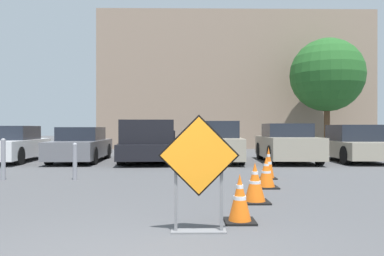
% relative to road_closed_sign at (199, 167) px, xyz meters
% --- Properties ---
extents(ground_plane, '(96.00, 96.00, 0.00)m').
position_rel_road_closed_sign_xyz_m(ground_plane, '(-0.66, 8.50, -0.84)').
color(ground_plane, '#4C4C4F').
extents(road_closed_sign, '(1.03, 0.20, 1.50)m').
position_rel_road_closed_sign_xyz_m(road_closed_sign, '(0.00, 0.00, 0.00)').
color(road_closed_sign, black).
rests_on(road_closed_sign, ground_plane).
extents(traffic_cone_nearest, '(0.43, 0.43, 0.69)m').
position_rel_road_closed_sign_xyz_m(traffic_cone_nearest, '(0.60, 0.53, -0.51)').
color(traffic_cone_nearest, black).
rests_on(traffic_cone_nearest, ground_plane).
extents(traffic_cone_second, '(0.50, 0.50, 0.72)m').
position_rel_road_closed_sign_xyz_m(traffic_cone_second, '(1.06, 1.91, -0.49)').
color(traffic_cone_second, black).
rests_on(traffic_cone_second, ground_plane).
extents(traffic_cone_third, '(0.51, 0.51, 0.69)m').
position_rel_road_closed_sign_xyz_m(traffic_cone_third, '(1.61, 3.53, -0.50)').
color(traffic_cone_third, black).
rests_on(traffic_cone_third, ground_plane).
extents(traffic_cone_fourth, '(0.39, 0.39, 0.83)m').
position_rel_road_closed_sign_xyz_m(traffic_cone_fourth, '(1.98, 4.98, -0.43)').
color(traffic_cone_fourth, black).
rests_on(traffic_cone_fourth, ground_plane).
extents(parked_car_nearest, '(2.04, 4.58, 1.40)m').
position_rel_road_closed_sign_xyz_m(parked_car_nearest, '(-7.03, 10.04, -0.19)').
color(parked_car_nearest, white).
rests_on(parked_car_nearest, ground_plane).
extents(parked_car_second, '(1.88, 4.49, 1.35)m').
position_rel_road_closed_sign_xyz_m(parked_car_second, '(-4.33, 10.13, -0.21)').
color(parked_car_second, slate).
rests_on(parked_car_second, ground_plane).
extents(pickup_truck, '(2.30, 5.48, 1.61)m').
position_rel_road_closed_sign_xyz_m(pickup_truck, '(-1.62, 9.93, -0.11)').
color(pickup_truck, black).
rests_on(pickup_truck, ground_plane).
extents(parked_car_third, '(2.14, 4.80, 1.59)m').
position_rel_road_closed_sign_xyz_m(parked_car_third, '(1.06, 10.12, -0.11)').
color(parked_car_third, '#A39984').
rests_on(parked_car_third, ground_plane).
extents(parked_car_fourth, '(2.03, 4.11, 1.49)m').
position_rel_road_closed_sign_xyz_m(parked_car_fourth, '(3.75, 9.74, -0.14)').
color(parked_car_fourth, '#A39984').
rests_on(parked_car_fourth, ground_plane).
extents(parked_car_fifth, '(1.94, 4.07, 1.44)m').
position_rel_road_closed_sign_xyz_m(parked_car_fifth, '(6.45, 9.91, -0.18)').
color(parked_car_fifth, '#A39984').
rests_on(parked_car_fifth, ground_plane).
extents(bollard_nearest, '(0.12, 0.12, 0.95)m').
position_rel_road_closed_sign_xyz_m(bollard_nearest, '(-3.00, 4.84, -0.34)').
color(bollard_nearest, gray).
rests_on(bollard_nearest, ground_plane).
extents(bollard_second, '(0.12, 0.12, 1.06)m').
position_rel_road_closed_sign_xyz_m(bollard_second, '(-4.82, 4.84, -0.28)').
color(bollard_second, gray).
rests_on(bollard_second, ground_plane).
extents(building_facade_backdrop, '(17.64, 5.00, 8.78)m').
position_rel_road_closed_sign_xyz_m(building_facade_backdrop, '(3.04, 21.09, 3.55)').
color(building_facade_backdrop, gray).
rests_on(building_facade_backdrop, ground_plane).
extents(street_tree_behind_lot, '(4.09, 4.09, 6.33)m').
position_rel_road_closed_sign_xyz_m(street_tree_behind_lot, '(7.71, 16.08, 3.43)').
color(street_tree_behind_lot, '#513823').
rests_on(street_tree_behind_lot, ground_plane).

